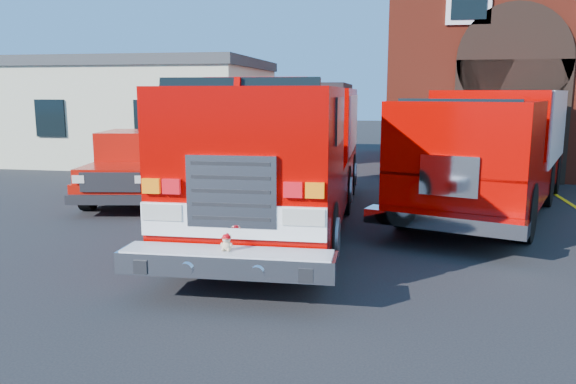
% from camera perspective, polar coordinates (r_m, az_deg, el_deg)
% --- Properties ---
extents(ground, '(100.00, 100.00, 0.00)m').
position_cam_1_polar(ground, '(10.94, 1.14, -5.62)').
color(ground, black).
rests_on(ground, ground).
extents(parking_stripe_far, '(0.12, 3.00, 0.01)m').
position_cam_1_polar(parking_stripe_far, '(18.29, 25.48, -0.21)').
color(parking_stripe_far, yellow).
rests_on(parking_stripe_far, ground).
extents(side_building, '(10.20, 8.20, 4.35)m').
position_cam_1_polar(side_building, '(25.73, -14.30, 8.10)').
color(side_building, beige).
rests_on(side_building, ground).
extents(fire_engine, '(3.14, 10.50, 3.22)m').
position_cam_1_polar(fire_engine, '(12.75, -0.08, 4.25)').
color(fire_engine, black).
rests_on(fire_engine, ground).
extents(pickup_truck, '(3.01, 6.09, 1.91)m').
position_cam_1_polar(pickup_truck, '(16.53, -14.55, 2.61)').
color(pickup_truck, black).
rests_on(pickup_truck, ground).
extents(secondary_truck, '(5.73, 9.70, 3.01)m').
position_cam_1_polar(secondary_truck, '(15.25, 20.08, 4.51)').
color(secondary_truck, black).
rests_on(secondary_truck, ground).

